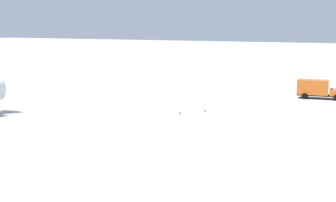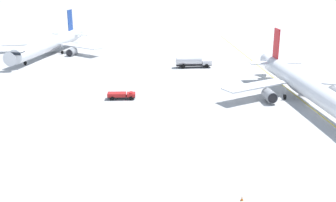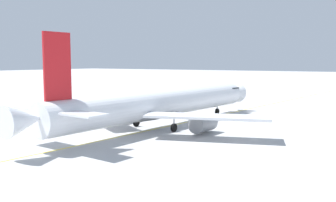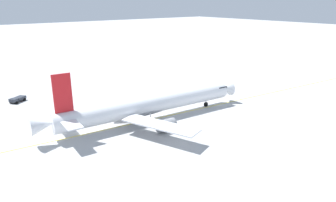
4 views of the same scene
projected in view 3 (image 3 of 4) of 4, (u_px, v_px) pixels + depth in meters
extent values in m
plane|color=#B2B2B2|center=(156.00, 125.00, 54.49)|extent=(600.00, 600.00, 0.00)
cylinder|color=white|center=(163.00, 103.00, 52.07)|extent=(6.74, 39.51, 3.70)
cone|color=white|center=(234.00, 93.00, 68.63)|extent=(3.74, 3.26, 3.52)
cone|color=white|center=(25.00, 120.00, 35.23)|extent=(3.45, 4.23, 3.15)
cube|color=black|center=(228.00, 89.00, 66.80)|extent=(3.32, 2.64, 0.70)
ellipsoid|color=gray|center=(154.00, 112.00, 50.61)|extent=(4.42, 14.38, 2.04)
cube|color=red|center=(57.00, 66.00, 37.78)|extent=(0.49, 3.21, 6.81)
cube|color=white|center=(39.00, 109.00, 40.27)|extent=(5.44, 3.00, 0.20)
cube|color=white|center=(81.00, 114.00, 36.23)|extent=(5.44, 3.00, 0.20)
cube|color=white|center=(99.00, 106.00, 54.86)|extent=(14.48, 10.29, 0.28)
cube|color=white|center=(207.00, 117.00, 43.97)|extent=(14.88, 8.49, 0.28)
cylinder|color=gray|center=(123.00, 114.00, 55.80)|extent=(2.48, 3.78, 2.20)
cylinder|color=black|center=(132.00, 113.00, 57.27)|extent=(1.88, 0.29, 1.87)
cylinder|color=gray|center=(203.00, 123.00, 47.51)|extent=(2.48, 3.78, 2.20)
cylinder|color=black|center=(211.00, 121.00, 48.99)|extent=(1.88, 0.29, 1.87)
cylinder|color=#9EA0A5|center=(217.00, 105.00, 64.12)|extent=(0.20, 0.20, 2.14)
cylinder|color=black|center=(217.00, 112.00, 64.23)|extent=(0.38, 1.12, 1.10)
cylinder|color=#9EA0A5|center=(136.00, 115.00, 52.64)|extent=(0.20, 0.20, 2.14)
cylinder|color=black|center=(136.00, 123.00, 52.75)|extent=(0.38, 1.12, 1.10)
cylinder|color=#9EA0A5|center=(174.00, 119.00, 48.74)|extent=(0.20, 0.20, 2.14)
cylinder|color=black|center=(174.00, 128.00, 48.85)|extent=(0.38, 1.12, 1.10)
cube|color=yellow|center=(187.00, 122.00, 56.62)|extent=(18.70, 172.67, 0.01)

